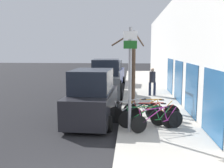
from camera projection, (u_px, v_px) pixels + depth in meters
The scene contains 15 objects.
ground_plane at pixel (108, 98), 16.39m from camera, with size 80.00×80.00×0.00m, color black.
sidewalk_curb at pixel (145, 90), 18.96m from camera, with size 3.20×32.00×0.15m.
building_facade at pixel (170, 48), 18.31m from camera, with size 0.23×32.00×6.50m.
signpost at pixel (130, 77), 8.91m from camera, with size 0.48×0.14×3.79m.
bicycle_0 at pixel (158, 121), 9.27m from camera, with size 2.03×1.03×0.90m.
bicycle_1 at pixel (148, 118), 9.56m from camera, with size 2.30×0.44×0.89m.
bicycle_2 at pixel (137, 115), 10.02m from camera, with size 2.32×0.47×0.88m.
bicycle_3 at pixel (153, 114), 10.17m from camera, with size 2.19×0.44×0.89m.
bicycle_4 at pixel (134, 111), 10.53m from camera, with size 2.23×1.14×0.95m.
bicycle_5 at pixel (151, 111), 10.70m from camera, with size 2.42×0.44×0.93m.
parked_car_0 at pixel (92, 99), 10.89m from camera, with size 2.14×4.26×2.30m.
parked_car_1 at pixel (106, 80), 16.50m from camera, with size 2.22×4.66×2.51m.
parked_car_2 at pixel (112, 74), 22.05m from camera, with size 2.25×4.78×2.17m.
pedestrian_near at pixel (152, 80), 16.20m from camera, with size 0.47×0.40×1.81m.
street_tree at pixel (133, 70), 13.18m from camera, with size 1.79×1.57×3.97m.
Camera 1 is at (1.43, -4.85, 3.17)m, focal length 40.00 mm.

